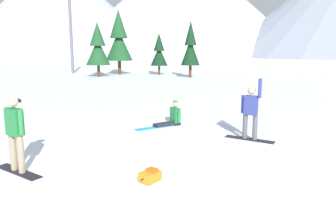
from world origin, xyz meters
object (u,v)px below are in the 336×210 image
(snowboarder_foreground, at_px, (15,133))
(backpack_orange, at_px, (150,176))
(pine_tree_broad, at_px, (190,47))
(snowboarder_background, at_px, (171,117))
(pine_tree_twin, at_px, (98,47))
(ski_lift_tower, at_px, (70,23))
(snowboarder_midground, at_px, (251,111))
(pine_tree_young, at_px, (119,40))
(pine_tree_leaning, at_px, (159,52))

(snowboarder_foreground, bearing_deg, backpack_orange, 2.51)
(snowboarder_foreground, height_order, pine_tree_broad, pine_tree_broad)
(snowboarder_background, height_order, backpack_orange, snowboarder_background)
(snowboarder_foreground, relative_size, pine_tree_twin, 0.30)
(snowboarder_background, distance_m, pine_tree_twin, 24.73)
(pine_tree_twin, bearing_deg, snowboarder_background, -59.49)
(snowboarder_foreground, height_order, ski_lift_tower, ski_lift_tower)
(snowboarder_midground, distance_m, pine_tree_young, 30.29)
(snowboarder_foreground, relative_size, pine_tree_leaning, 0.36)
(snowboarder_midground, relative_size, pine_tree_broad, 0.33)
(pine_tree_leaning, height_order, pine_tree_twin, pine_tree_twin)
(pine_tree_leaning, bearing_deg, snowboarder_background, -75.45)
(pine_tree_broad, xyz_separation_m, pine_tree_leaning, (-4.25, 3.30, -0.56))
(pine_tree_leaning, relative_size, ski_lift_tower, 0.45)
(snowboarder_foreground, height_order, snowboarder_midground, snowboarder_midground)
(snowboarder_foreground, height_order, pine_tree_young, pine_tree_young)
(backpack_orange, relative_size, pine_tree_young, 0.07)
(pine_tree_leaning, height_order, pine_tree_young, pine_tree_young)
(snowboarder_midground, xyz_separation_m, pine_tree_leaning, (-9.53, 27.16, 1.77))
(pine_tree_broad, bearing_deg, ski_lift_tower, 167.85)
(snowboarder_foreground, height_order, pine_tree_leaning, pine_tree_leaning)
(ski_lift_tower, bearing_deg, pine_tree_twin, -39.43)
(snowboarder_foreground, distance_m, pine_tree_twin, 28.43)
(snowboarder_background, relative_size, pine_tree_young, 0.20)
(pine_tree_leaning, xyz_separation_m, pine_tree_twin, (-5.78, -4.58, 0.54))
(backpack_orange, relative_size, pine_tree_twin, 0.09)
(pine_tree_leaning, distance_m, pine_tree_twin, 7.40)
(pine_tree_broad, bearing_deg, snowboarder_midground, -77.53)
(backpack_orange, xyz_separation_m, pine_tree_twin, (-13.05, 26.41, 3.12))
(pine_tree_leaning, xyz_separation_m, pine_tree_young, (-4.80, -0.67, 1.47))
(snowboarder_background, xyz_separation_m, pine_tree_young, (-11.48, 25.06, 3.84))
(pine_tree_twin, relative_size, ski_lift_tower, 0.54)
(snowboarder_background, xyz_separation_m, pine_tree_broad, (-2.43, 22.44, 2.93))
(pine_tree_broad, distance_m, pine_tree_leaning, 5.41)
(pine_tree_broad, bearing_deg, snowboarder_foreground, -90.30)
(snowboarder_background, relative_size, pine_tree_leaning, 0.31)
(snowboarder_midground, height_order, backpack_orange, snowboarder_midground)
(snowboarder_background, relative_size, ski_lift_tower, 0.14)
(snowboarder_background, xyz_separation_m, pine_tree_leaning, (-6.68, 25.74, 2.37))
(snowboarder_background, bearing_deg, pine_tree_twin, 120.51)
(snowboarder_foreground, xyz_separation_m, pine_tree_broad, (0.14, 27.84, 2.31))
(backpack_orange, bearing_deg, snowboarder_foreground, -177.49)
(pine_tree_broad, height_order, pine_tree_leaning, pine_tree_broad)
(snowboarder_midground, bearing_deg, snowboarder_background, 153.45)
(snowboarder_midground, height_order, pine_tree_leaning, pine_tree_leaning)
(snowboarder_midground, xyz_separation_m, snowboarder_background, (-2.85, 1.42, -0.60))
(backpack_orange, bearing_deg, snowboarder_background, 96.37)
(snowboarder_foreground, bearing_deg, ski_lift_tower, 116.50)
(snowboarder_background, relative_size, backpack_orange, 2.82)
(snowboarder_foreground, bearing_deg, snowboarder_background, 64.47)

